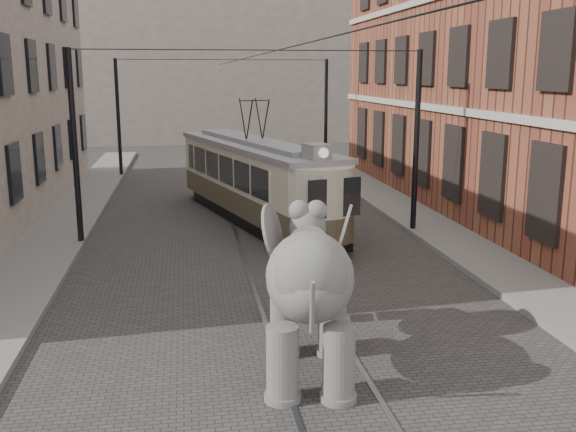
{
  "coord_description": "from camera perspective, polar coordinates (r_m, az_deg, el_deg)",
  "views": [
    {
      "loc": [
        -2.31,
        -14.58,
        5.24
      ],
      "look_at": [
        -0.06,
        -0.31,
        2.1
      ],
      "focal_mm": 40.91,
      "sensor_mm": 36.0,
      "label": 1
    }
  ],
  "objects": [
    {
      "name": "catenary",
      "position": [
        19.82,
        -2.82,
        5.76
      ],
      "size": [
        11.0,
        30.2,
        6.0
      ],
      "primitive_type": null,
      "color": "black",
      "rests_on": "ground"
    },
    {
      "name": "brick_building",
      "position": [
        27.09,
        21.04,
        13.08
      ],
      "size": [
        8.0,
        26.0,
        12.0
      ],
      "primitive_type": "cube",
      "color": "brown",
      "rests_on": "ground"
    },
    {
      "name": "elephant",
      "position": [
        11.44,
        1.9,
        -7.22
      ],
      "size": [
        3.3,
        5.02,
        2.85
      ],
      "primitive_type": null,
      "rotation": [
        0.0,
        0.0,
        -0.17
      ],
      "color": "#65635E",
      "rests_on": "ground"
    },
    {
      "name": "ground",
      "position": [
        15.66,
        0.03,
        -7.28
      ],
      "size": [
        120.0,
        120.0,
        0.0
      ],
      "primitive_type": "plane",
      "color": "#3F3C3A"
    },
    {
      "name": "distant_block",
      "position": [
        54.65,
        -6.75,
        14.02
      ],
      "size": [
        28.0,
        10.0,
        14.0
      ],
      "primitive_type": "cube",
      "color": "gray",
      "rests_on": "ground"
    },
    {
      "name": "tram_rails",
      "position": [
        15.66,
        0.03,
        -7.24
      ],
      "size": [
        1.54,
        80.0,
        0.02
      ],
      "primitive_type": null,
      "color": "slate",
      "rests_on": "ground"
    },
    {
      "name": "tram",
      "position": [
        23.51,
        -2.92,
        4.77
      ],
      "size": [
        5.12,
        11.2,
        4.36
      ],
      "primitive_type": null,
      "rotation": [
        0.0,
        0.0,
        0.27
      ],
      "color": "#BEB39A",
      "rests_on": "ground"
    },
    {
      "name": "sidewalk_right",
      "position": [
        17.56,
        19.86,
        -5.6
      ],
      "size": [
        2.0,
        60.0,
        0.15
      ],
      "primitive_type": "cube",
      "color": "slate",
      "rests_on": "ground"
    }
  ]
}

